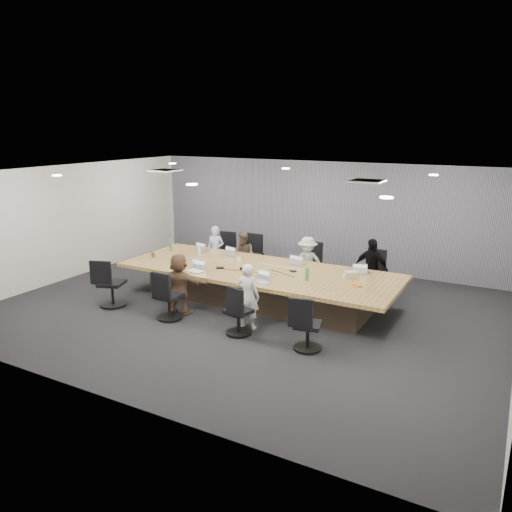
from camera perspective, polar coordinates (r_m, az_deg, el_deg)
The scene contains 38 objects.
floor at distance 10.46m, azimuth -1.06°, elevation -6.06°, with size 10.00×8.00×0.00m, color black.
ceiling at distance 9.83m, azimuth -1.13°, elevation 9.39°, with size 10.00×8.00×0.00m, color white.
wall_back at distance 13.60m, azimuth 7.31°, elevation 4.80°, with size 10.00×2.80×0.00m, color beige.
wall_front at distance 7.01m, azimuth -17.58°, elevation -5.23°, with size 10.00×2.80×0.00m, color beige.
wall_left at distance 13.22m, azimuth -20.32°, elevation 3.71°, with size 8.00×2.80×0.00m, color beige.
curtain at distance 13.53m, azimuth 7.18°, elevation 4.75°, with size 9.80×0.04×2.80m, color slate.
conference_table at distance 10.74m, azimuth 0.26°, elevation -3.23°, with size 6.00×2.20×0.74m.
chair_0 at distance 13.11m, azimuth -3.80°, elevation 0.08°, with size 0.55×0.55×0.81m, color black, non-canonical shape.
chair_1 at distance 12.69m, azimuth -0.58°, elevation -0.27°, with size 0.58×0.58×0.87m, color black, non-canonical shape.
chair_2 at distance 11.99m, azimuth 6.51°, elevation -1.36°, with size 0.56×0.56×0.83m, color black, non-canonical shape.
chair_3 at distance 11.54m, azimuth 13.38°, elevation -2.36°, with size 0.54×0.54×0.81m, color black, non-canonical shape.
chair_4 at distance 10.92m, azimuth -16.14°, elevation -3.42°, with size 0.57×0.57×0.84m, color black, non-canonical shape.
chair_5 at distance 9.97m, azimuth -9.90°, elevation -4.93°, with size 0.54×0.54×0.80m, color black, non-canonical shape.
chair_6 at distance 9.13m, azimuth -2.01°, elevation -6.79°, with size 0.49×0.49×0.73m, color black, non-canonical shape.
chair_7 at distance 8.56m, azimuth 5.94°, elevation -8.29°, with size 0.51×0.51×0.75m, color black, non-canonical shape.
person_0 at distance 12.78m, azimuth -4.66°, elevation 0.65°, with size 0.45×0.30×1.24m, color #AAB7CF.
laptop_0 at distance 12.30m, azimuth -6.07°, elevation 0.69°, with size 0.31×0.21×0.02m, color #B2B2B7.
person_1 at distance 12.36m, azimuth -1.38°, elevation 0.04°, with size 0.57×0.44×1.17m, color #4B3B2E.
laptop_1 at distance 11.86m, azimuth -2.71°, elevation 0.22°, with size 0.30×0.20×0.02m, color #B2B2B7.
person_2 at distance 11.62m, azimuth 5.89°, elevation -0.81°, with size 0.80×0.46×1.23m, color #9DA19D.
laptop_2 at distance 11.10m, azimuth 4.80°, elevation -0.83°, with size 0.34×0.23×0.02m, color #B2B2B7.
person_3 at distance 11.14m, azimuth 12.98°, elevation -1.47°, with size 0.80×0.33×1.36m, color black.
laptop_3 at distance 10.61m, azimuth 12.18°, elevation -1.84°, with size 0.30×0.20×0.02m, color #B2B2B7.
person_5 at distance 10.15m, azimuth -8.73°, elevation -3.14°, with size 1.16×0.37×1.26m, color brown.
laptop_5 at distance 10.54m, azimuth -6.95°, elevation -1.72°, with size 0.35×0.24×0.02m, color #B2B2B7.
person_6 at distance 9.32m, azimuth -0.93°, elevation -4.60°, with size 0.46×0.30×1.26m, color silver.
laptop_6 at distance 9.74m, azimuth 0.66°, elevation -2.99°, with size 0.30×0.21×0.02m, color #B2B2B7.
bottle_green_left at distance 12.36m, azimuth -9.69°, elevation 1.25°, with size 0.08×0.08×0.28m, color #3B763A.
bottle_green_right at distance 9.87m, azimuth 5.85°, elevation -2.08°, with size 0.07×0.07×0.26m, color #3B763A.
bottle_clear at distance 11.79m, azimuth -6.53°, elevation 0.56°, with size 0.07×0.07×0.22m, color silver.
cup_white_far at distance 11.19m, azimuth -1.95°, elevation -0.41°, with size 0.09×0.09×0.11m, color white.
cup_white_near at distance 10.13m, azimuth 10.01°, elevation -2.31°, with size 0.07×0.07×0.09m, color white.
mug_brown at distance 11.88m, azimuth -11.69°, elevation 0.16°, with size 0.08×0.08×0.10m, color brown.
mic_left at distance 10.71m, azimuth -4.14°, elevation -1.35°, with size 0.15×0.10×0.03m, color black.
mic_right at distance 10.48m, azimuth 4.25°, elevation -1.72°, with size 0.13×0.09×0.03m, color black.
stapler at distance 10.57m, azimuth -1.45°, elevation -1.47°, with size 0.15×0.04×0.06m, color black.
canvas_bag at distance 10.15m, azimuth 10.85°, elevation -2.14°, with size 0.27×0.17×0.15m, color tan.
snack_packet at distance 9.70m, azimuth 11.51°, elevation -3.32°, with size 0.17×0.11×0.04m, color orange.
Camera 1 is at (4.86, -8.50, 3.70)m, focal length 35.00 mm.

